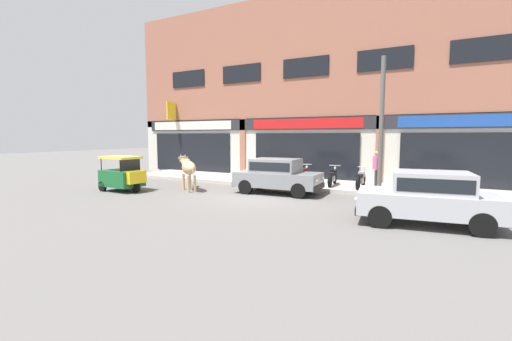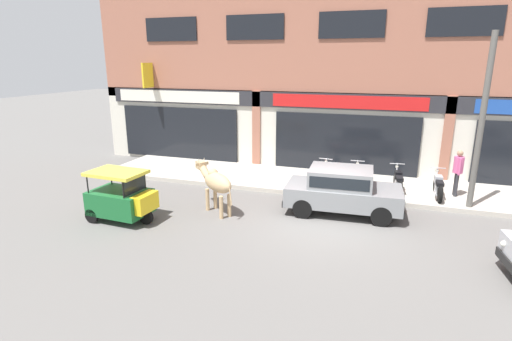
# 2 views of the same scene
# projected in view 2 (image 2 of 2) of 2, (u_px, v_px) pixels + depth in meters

# --- Properties ---
(ground_plane) EXTENTS (90.00, 90.00, 0.00)m
(ground_plane) POSITION_uv_depth(u_px,v_px,m) (320.00, 223.00, 11.82)
(ground_plane) COLOR #605E5B
(sidewalk) EXTENTS (19.00, 3.31, 0.16)m
(sidewalk) POSITION_uv_depth(u_px,v_px,m) (337.00, 184.00, 15.32)
(sidewalk) COLOR #B7AFA3
(sidewalk) RESTS_ON ground
(shop_building) EXTENTS (23.00, 1.40, 9.96)m
(shop_building) POSITION_uv_depth(u_px,v_px,m) (350.00, 57.00, 15.80)
(shop_building) COLOR #9E604C
(shop_building) RESTS_ON ground
(cow) EXTENTS (1.84, 1.47, 1.61)m
(cow) POSITION_uv_depth(u_px,v_px,m) (216.00, 182.00, 12.42)
(cow) COLOR tan
(cow) RESTS_ON ground
(car_1) EXTENTS (3.68, 1.78, 1.46)m
(car_1) POSITION_uv_depth(u_px,v_px,m) (342.00, 189.00, 12.41)
(car_1) COLOR black
(car_1) RESTS_ON ground
(auto_rickshaw) EXTENTS (2.02, 1.26, 1.52)m
(auto_rickshaw) POSITION_uv_depth(u_px,v_px,m) (122.00, 199.00, 11.91)
(auto_rickshaw) COLOR black
(auto_rickshaw) RESTS_ON ground
(motorcycle_0) EXTENTS (0.56, 1.81, 0.88)m
(motorcycle_0) POSITION_uv_depth(u_px,v_px,m) (321.00, 175.00, 14.87)
(motorcycle_0) COLOR black
(motorcycle_0) RESTS_ON sidewalk
(motorcycle_1) EXTENTS (0.52, 1.81, 0.88)m
(motorcycle_1) POSITION_uv_depth(u_px,v_px,m) (356.00, 177.00, 14.53)
(motorcycle_1) COLOR black
(motorcycle_1) RESTS_ON sidewalk
(motorcycle_2) EXTENTS (0.52, 1.81, 0.88)m
(motorcycle_2) POSITION_uv_depth(u_px,v_px,m) (398.00, 181.00, 14.10)
(motorcycle_2) COLOR black
(motorcycle_2) RESTS_ON sidewalk
(motorcycle_3) EXTENTS (0.52, 1.81, 0.88)m
(motorcycle_3) POSITION_uv_depth(u_px,v_px,m) (438.00, 186.00, 13.57)
(motorcycle_3) COLOR black
(motorcycle_3) RESTS_ON sidewalk
(pedestrian) EXTENTS (0.32, 0.50, 1.60)m
(pedestrian) POSITION_uv_depth(u_px,v_px,m) (458.00, 168.00, 13.49)
(pedestrian) COLOR #2D2D33
(pedestrian) RESTS_ON sidewalk
(utility_pole) EXTENTS (0.18, 0.18, 5.34)m
(utility_pole) POSITION_uv_depth(u_px,v_px,m) (481.00, 123.00, 12.01)
(utility_pole) COLOR #595651
(utility_pole) RESTS_ON sidewalk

